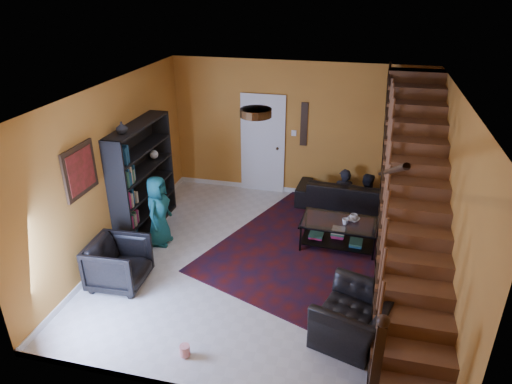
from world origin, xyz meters
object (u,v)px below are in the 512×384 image
at_px(armchair_left, 119,263).
at_px(armchair_right, 354,317).
at_px(bookshelf, 144,180).
at_px(coffee_table, 338,232).
at_px(sofa, 347,194).

bearing_deg(armchair_left, armchair_right, -98.18).
height_order(bookshelf, coffee_table, bookshelf).
relative_size(bookshelf, armchair_left, 2.46).
xyz_separation_m(bookshelf, coffee_table, (3.48, 0.18, -0.68)).
bearing_deg(armchair_right, armchair_left, -78.50).
relative_size(bookshelf, sofa, 1.00).
relative_size(bookshelf, armchair_right, 1.99).
distance_m(sofa, armchair_left, 4.66).
relative_size(armchair_left, armchair_right, 0.81).
bearing_deg(sofa, armchair_right, 98.36).
distance_m(sofa, coffee_table, 1.52).
height_order(armchair_left, coffee_table, armchair_left).
height_order(sofa, armchair_left, armchair_left).
height_order(armchair_left, armchair_right, armchair_left).
bearing_deg(bookshelf, armchair_right, -27.76).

